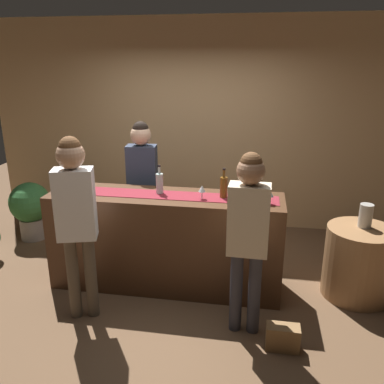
{
  "coord_description": "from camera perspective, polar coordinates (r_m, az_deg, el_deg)",
  "views": [
    {
      "loc": [
        0.92,
        -3.77,
        2.33
      ],
      "look_at": [
        0.28,
        0.0,
        1.07
      ],
      "focal_mm": 37.72,
      "sensor_mm": 36.0,
      "label": 1
    }
  ],
  "objects": [
    {
      "name": "ground_plane",
      "position": [
        4.53,
        -3.61,
        -12.82
      ],
      "size": [
        10.0,
        10.0,
        0.0
      ],
      "primitive_type": "plane",
      "color": "brown"
    },
    {
      "name": "back_wall",
      "position": [
        5.82,
        0.39,
        9.47
      ],
      "size": [
        6.0,
        0.12,
        2.9
      ],
      "primitive_type": "cube",
      "color": "tan",
      "rests_on": "ground"
    },
    {
      "name": "bar_counter",
      "position": [
        4.29,
        -3.75,
        -6.95
      ],
      "size": [
        2.41,
        0.6,
        1.02
      ],
      "primitive_type": "cube",
      "color": "#472B19",
      "rests_on": "ground"
    },
    {
      "name": "counter_runner_cloth",
      "position": [
        4.1,
        -3.89,
        -0.42
      ],
      "size": [
        2.29,
        0.28,
        0.01
      ],
      "primitive_type": "cube",
      "color": "maroon",
      "rests_on": "bar_counter"
    },
    {
      "name": "wine_bottle_amber",
      "position": [
        4.0,
        4.5,
        0.74
      ],
      "size": [
        0.07,
        0.07,
        0.3
      ],
      "color": "brown",
      "rests_on": "bar_counter"
    },
    {
      "name": "wine_bottle_clear",
      "position": [
        4.12,
        -4.61,
        1.28
      ],
      "size": [
        0.07,
        0.07,
        0.3
      ],
      "color": "#B2C6C1",
      "rests_on": "bar_counter"
    },
    {
      "name": "wine_bottle_green",
      "position": [
        4.44,
        -17.13,
        1.77
      ],
      "size": [
        0.07,
        0.07,
        0.3
      ],
      "color": "#194723",
      "rests_on": "bar_counter"
    },
    {
      "name": "wine_glass_near_customer",
      "position": [
        4.01,
        8.38,
        0.54
      ],
      "size": [
        0.07,
        0.07,
        0.14
      ],
      "color": "silver",
      "rests_on": "bar_counter"
    },
    {
      "name": "wine_glass_mid_counter",
      "position": [
        3.94,
        1.42,
        0.41
      ],
      "size": [
        0.07,
        0.07,
        0.14
      ],
      "color": "silver",
      "rests_on": "bar_counter"
    },
    {
      "name": "wine_glass_far_end",
      "position": [
        3.87,
        10.98,
        -0.26
      ],
      "size": [
        0.07,
        0.07,
        0.14
      ],
      "color": "silver",
      "rests_on": "bar_counter"
    },
    {
      "name": "bartender",
      "position": [
        4.73,
        -7.04,
        2.18
      ],
      "size": [
        0.36,
        0.24,
        1.68
      ],
      "rotation": [
        0.0,
        0.0,
        3.24
      ],
      "color": "#26262B",
      "rests_on": "ground"
    },
    {
      "name": "customer_sipping",
      "position": [
        3.4,
        7.95,
        -4.89
      ],
      "size": [
        0.35,
        0.23,
        1.64
      ],
      "rotation": [
        0.0,
        0.0,
        -0.03
      ],
      "color": "#33333D",
      "rests_on": "ground"
    },
    {
      "name": "customer_browsing",
      "position": [
        3.69,
        -16.12,
        -2.45
      ],
      "size": [
        0.38,
        0.29,
        1.73
      ],
      "rotation": [
        0.0,
        0.0,
        0.28
      ],
      "color": "brown",
      "rests_on": "ground"
    },
    {
      "name": "round_side_table",
      "position": [
        4.5,
        22.45,
        -9.17
      ],
      "size": [
        0.68,
        0.68,
        0.74
      ],
      "primitive_type": "cylinder",
      "color": "#996B42",
      "rests_on": "ground"
    },
    {
      "name": "vase_on_side_table",
      "position": [
        4.36,
        23.35,
        -3.1
      ],
      "size": [
        0.13,
        0.13,
        0.24
      ],
      "primitive_type": "cylinder",
      "color": "#A8A399",
      "rests_on": "round_side_table"
    },
    {
      "name": "potted_plant_tall",
      "position": [
        5.83,
        -21.88,
        -1.95
      ],
      "size": [
        0.54,
        0.54,
        0.79
      ],
      "color": "#9E9389",
      "rests_on": "ground"
    },
    {
      "name": "handbag",
      "position": [
        3.68,
        12.69,
        -19.42
      ],
      "size": [
        0.28,
        0.14,
        0.22
      ],
      "primitive_type": "cube",
      "color": "olive",
      "rests_on": "ground"
    }
  ]
}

